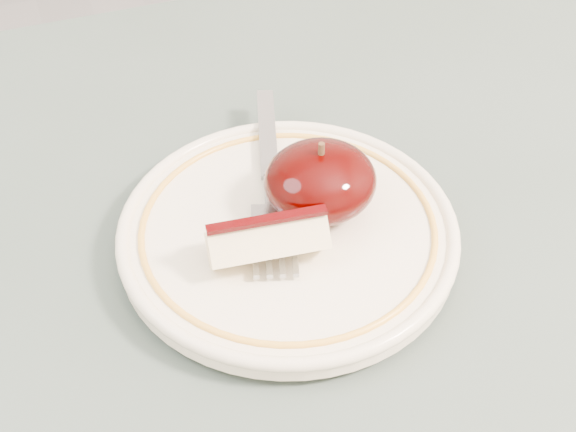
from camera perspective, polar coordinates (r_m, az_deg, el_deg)
name	(u,v)px	position (r m, az deg, el deg)	size (l,w,h in m)	color
plate	(288,232)	(0.51, 0.00, -1.13)	(0.22, 0.22, 0.02)	beige
apple_half	(320,181)	(0.50, 2.31, 2.50)	(0.07, 0.07, 0.05)	black
apple_wedge	(268,240)	(0.48, -1.47, -1.68)	(0.07, 0.04, 0.03)	beige
fork	(270,179)	(0.53, -1.27, 2.66)	(0.07, 0.18, 0.00)	gray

